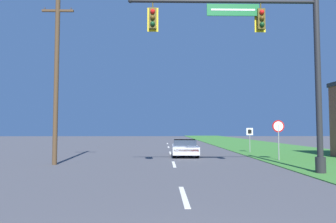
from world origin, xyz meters
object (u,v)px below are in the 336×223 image
(route_sign_post, at_px, (250,134))
(car_ahead, at_px, (185,148))
(signal_mast, at_px, (273,56))
(stop_sign, at_px, (278,131))
(utility_pole_near, at_px, (56,76))

(route_sign_post, bearing_deg, car_ahead, -153.60)
(signal_mast, height_order, stop_sign, signal_mast)
(car_ahead, height_order, route_sign_post, route_sign_post)
(stop_sign, height_order, utility_pole_near, utility_pole_near)
(stop_sign, xyz_separation_m, route_sign_post, (-0.01, 6.24, -0.34))
(stop_sign, xyz_separation_m, utility_pole_near, (-13.34, -1.92, 3.12))
(car_ahead, bearing_deg, signal_mast, -69.25)
(route_sign_post, bearing_deg, signal_mast, -101.01)
(route_sign_post, bearing_deg, stop_sign, -89.91)
(car_ahead, relative_size, utility_pole_near, 0.47)
(car_ahead, distance_m, utility_pole_near, 10.32)
(route_sign_post, xyz_separation_m, utility_pole_near, (-13.33, -8.16, 3.46))
(utility_pole_near, bearing_deg, stop_sign, 8.20)
(stop_sign, bearing_deg, car_ahead, 148.95)
(car_ahead, xyz_separation_m, utility_pole_near, (-7.66, -5.34, 4.38))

